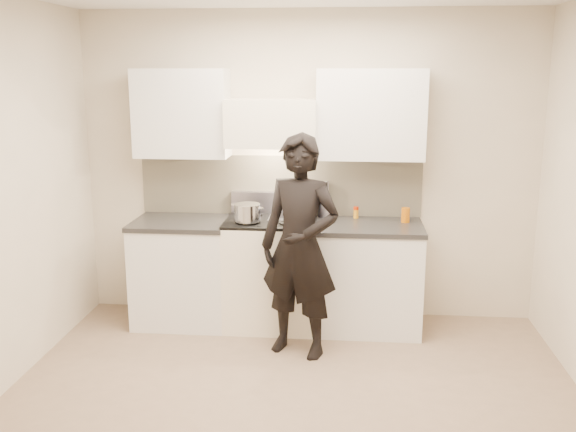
{
  "coord_description": "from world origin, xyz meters",
  "views": [
    {
      "loc": [
        0.33,
        -3.86,
        2.19
      ],
      "look_at": [
        -0.12,
        1.05,
        1.06
      ],
      "focal_mm": 40.0,
      "sensor_mm": 36.0,
      "label": 1
    }
  ],
  "objects": [
    {
      "name": "wok",
      "position": [
        -0.1,
        1.57,
        1.06
      ],
      "size": [
        0.37,
        0.44,
        0.3
      ],
      "color": "silver",
      "rests_on": "stove"
    },
    {
      "name": "stove",
      "position": [
        -0.3,
        1.42,
        0.47
      ],
      "size": [
        0.76,
        0.65,
        0.96
      ],
      "color": "white",
      "rests_on": "ground"
    },
    {
      "name": "stock_pot",
      "position": [
        -0.48,
        1.28,
        1.03
      ],
      "size": [
        0.29,
        0.29,
        0.14
      ],
      "color": "silver",
      "rests_on": "stove"
    },
    {
      "name": "utensil_crock",
      "position": [
        0.16,
        1.67,
        1.02
      ],
      "size": [
        0.12,
        0.12,
        0.32
      ],
      "color": "#9895A9",
      "rests_on": "counter_right"
    },
    {
      "name": "person",
      "position": [
        -0.01,
        0.86,
        0.87
      ],
      "size": [
        0.74,
        0.6,
        1.73
      ],
      "primitive_type": "imported",
      "rotation": [
        0.0,
        0.0,
        -0.34
      ],
      "color": "black",
      "rests_on": "ground"
    },
    {
      "name": "oil_glass",
      "position": [
        0.85,
        1.52,
        0.98
      ],
      "size": [
        0.07,
        0.07,
        0.13
      ],
      "color": "#BA5C06",
      "rests_on": "counter_right"
    },
    {
      "name": "room_shell",
      "position": [
        -0.06,
        0.37,
        1.6
      ],
      "size": [
        4.04,
        3.54,
        2.7
      ],
      "color": "beige",
      "rests_on": "ground"
    },
    {
      "name": "ground_plane",
      "position": [
        0.0,
        0.0,
        0.0
      ],
      "size": [
        4.0,
        4.0,
        0.0
      ],
      "primitive_type": "plane",
      "color": "#8C725B"
    },
    {
      "name": "counter_right",
      "position": [
        0.53,
        1.43,
        0.46
      ],
      "size": [
        0.92,
        0.67,
        0.92
      ],
      "color": "white",
      "rests_on": "ground"
    },
    {
      "name": "spice_jar",
      "position": [
        0.43,
        1.64,
        0.97
      ],
      "size": [
        0.05,
        0.05,
        0.1
      ],
      "color": "orange",
      "rests_on": "counter_right"
    },
    {
      "name": "counter_left",
      "position": [
        -1.08,
        1.43,
        0.46
      ],
      "size": [
        0.82,
        0.67,
        0.92
      ],
      "color": "white",
      "rests_on": "ground"
    }
  ]
}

